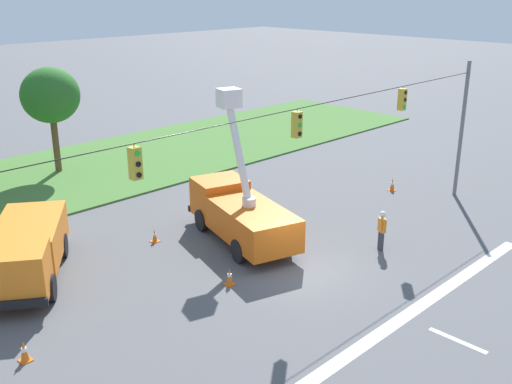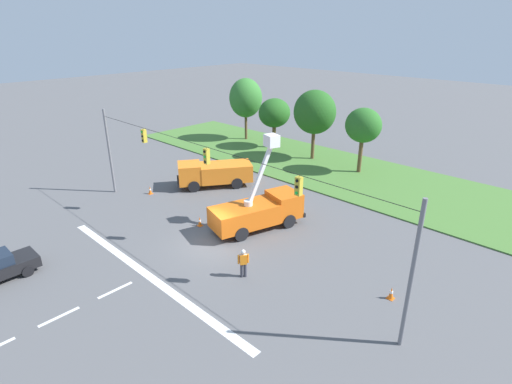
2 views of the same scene
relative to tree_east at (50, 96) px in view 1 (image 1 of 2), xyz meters
The scene contains 12 objects.
ground_plane 19.58m from the tree_east, 89.12° to the right, with size 200.00×200.00×0.00m, color #565659.
grass_verge 4.74m from the tree_east, 73.94° to the right, with size 56.00×12.00×0.10m, color #477533.
lane_markings 25.86m from the tree_east, 89.35° to the right, with size 17.60×15.25×0.01m.
signal_gantry 19.01m from the tree_east, 89.27° to the right, with size 26.20×0.33×7.20m.
tree_east is the anchor object (origin of this frame).
utility_truck_bucket_lift 15.55m from the tree_east, 86.76° to the right, with size 4.18×7.10×6.65m.
utility_truck_support_near 14.66m from the tree_east, 122.11° to the right, with size 5.72×6.81×2.22m.
road_worker 21.01m from the tree_east, 77.65° to the right, with size 0.43×0.55×1.77m.
traffic_cone_foreground_right 20.36m from the tree_east, 120.48° to the right, with size 0.36×0.36×0.70m.
traffic_cone_mid_left 20.34m from the tree_east, 54.78° to the right, with size 0.36×0.36×0.71m.
traffic_cone_mid_right 18.61m from the tree_east, 97.48° to the right, with size 0.36×0.36×0.70m.
traffic_cone_near_bucket 13.52m from the tree_east, 99.00° to the right, with size 0.36×0.36×0.59m.
Camera 1 is at (-16.37, -14.12, 10.92)m, focal length 42.00 mm.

